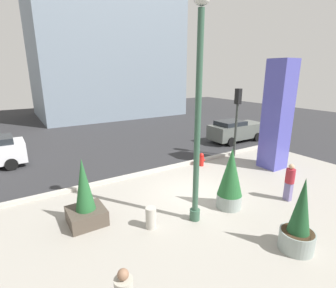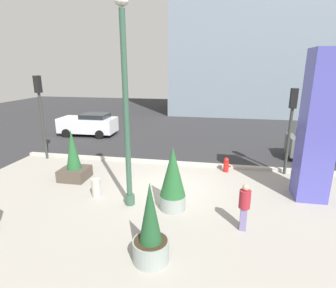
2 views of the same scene
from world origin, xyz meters
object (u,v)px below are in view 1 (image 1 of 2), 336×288
car_passing_lane (236,130)px  lamp_post (198,123)px  potted_plant_near_left (230,179)px  concrete_bollard (151,218)px  fire_hydrant (202,160)px  art_pillar_blue (277,116)px  traffic_light_far_side (237,111)px  potted_plant_mid_plaza (85,201)px  potted_plant_near_right (299,223)px  pedestrian_on_sidewalk (290,181)px

car_passing_lane → lamp_post: bearing=-143.4°
lamp_post → potted_plant_near_left: 2.85m
concrete_bollard → potted_plant_near_left: bearing=-7.4°
potted_plant_near_left → fire_hydrant: (2.02, 4.10, -0.81)m
art_pillar_blue → traffic_light_far_side: 2.49m
potted_plant_mid_plaza → concrete_bollard: 2.32m
potted_plant_mid_plaza → traffic_light_far_side: bearing=14.3°
art_pillar_blue → car_passing_lane: bearing=64.1°
potted_plant_near_right → traffic_light_far_side: 8.95m
concrete_bollard → fire_hydrant: bearing=35.2°
concrete_bollard → pedestrian_on_sidewalk: size_ratio=0.48×
potted_plant_near_right → car_passing_lane: potted_plant_near_right is taller
lamp_post → traffic_light_far_side: lamp_post is taller
lamp_post → pedestrian_on_sidewalk: lamp_post is taller
pedestrian_on_sidewalk → lamp_post: bearing=167.6°
fire_hydrant → car_passing_lane: (5.61, 2.80, 0.47)m
potted_plant_near_left → concrete_bollard: size_ratio=3.19×
lamp_post → potted_plant_near_left: lamp_post is taller
lamp_post → concrete_bollard: lamp_post is taller
potted_plant_near_right → car_passing_lane: bearing=51.5°
car_passing_lane → potted_plant_near_left: bearing=-137.9°
potted_plant_mid_plaza → car_passing_lane: potted_plant_mid_plaza is taller
lamp_post → art_pillar_blue: size_ratio=1.25×
potted_plant_near_right → car_passing_lane: (7.74, 9.74, -0.05)m
traffic_light_far_side → potted_plant_near_right: bearing=-124.6°
art_pillar_blue → potted_plant_near_left: (-5.20, -1.89, -1.69)m
potted_plant_near_right → car_passing_lane: 12.44m
potted_plant_near_right → fire_hydrant: bearing=72.9°
fire_hydrant → traffic_light_far_side: 3.75m
potted_plant_mid_plaza → fire_hydrant: potted_plant_mid_plaza is taller
potted_plant_near_right → fire_hydrant: size_ratio=3.06×
potted_plant_near_left → potted_plant_mid_plaza: potted_plant_near_left is taller
potted_plant_near_right → potted_plant_mid_plaza: (-4.85, 4.70, -0.03)m
lamp_post → potted_plant_mid_plaza: (-3.30, 1.85, -2.64)m
art_pillar_blue → potted_plant_near_right: size_ratio=2.50×
lamp_post → concrete_bollard: 3.51m
potted_plant_near_right → traffic_light_far_side: traffic_light_far_side is taller
art_pillar_blue → fire_hydrant: bearing=145.2°
lamp_post → art_pillar_blue: bearing=15.3°
lamp_post → potted_plant_mid_plaza: 4.61m
potted_plant_near_left → concrete_bollard: (-3.21, 0.42, -0.80)m
potted_plant_near_right → concrete_bollard: bearing=133.6°
car_passing_lane → traffic_light_far_side: bearing=-137.6°
art_pillar_blue → pedestrian_on_sidewalk: 4.39m
potted_plant_mid_plaza → potted_plant_near_right: bearing=-44.1°
lamp_post → potted_plant_near_right: bearing=-61.6°
concrete_bollard → pedestrian_on_sidewalk: (5.66, -1.30, 0.50)m
potted_plant_near_left → pedestrian_on_sidewalk: 2.62m
lamp_post → pedestrian_on_sidewalk: bearing=-12.4°
traffic_light_far_side → concrete_bollard: bearing=-153.9°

